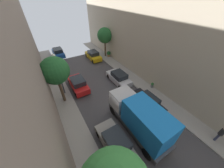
% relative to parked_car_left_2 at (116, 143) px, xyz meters
% --- Properties ---
extents(ground, '(32.00, 32.00, 0.00)m').
position_rel_parked_car_left_2_xyz_m(ground, '(2.70, 3.22, -0.72)').
color(ground, '#423F42').
extents(sidewalk_left, '(2.00, 44.00, 0.15)m').
position_rel_parked_car_left_2_xyz_m(sidewalk_left, '(-2.30, 3.22, -0.64)').
color(sidewalk_left, gray).
rests_on(sidewalk_left, ground).
extents(sidewalk_right, '(2.00, 44.00, 0.15)m').
position_rel_parked_car_left_2_xyz_m(sidewalk_right, '(7.70, 3.22, -0.64)').
color(sidewalk_right, gray).
rests_on(sidewalk_right, ground).
extents(building_right, '(6.00, 44.00, 14.23)m').
position_rel_parked_car_left_2_xyz_m(building_right, '(11.70, 3.22, 6.40)').
color(building_right, beige).
rests_on(building_right, ground).
extents(parked_car_left_2, '(1.78, 4.20, 1.57)m').
position_rel_parked_car_left_2_xyz_m(parked_car_left_2, '(0.00, 0.00, 0.00)').
color(parked_car_left_2, gray).
rests_on(parked_car_left_2, ground).
extents(parked_car_left_3, '(1.78, 4.20, 1.57)m').
position_rel_parked_car_left_2_xyz_m(parked_car_left_3, '(0.00, 9.18, 0.00)').
color(parked_car_left_3, red).
rests_on(parked_car_left_3, ground).
extents(parked_car_left_4, '(1.78, 4.20, 1.57)m').
position_rel_parked_car_left_2_xyz_m(parked_car_left_4, '(0.00, 21.14, 0.00)').
color(parked_car_left_4, '#194799').
rests_on(parked_car_left_4, ground).
extents(parked_car_right_1, '(1.78, 4.20, 1.57)m').
position_rel_parked_car_left_2_xyz_m(parked_car_right_1, '(5.40, 1.98, 0.00)').
color(parked_car_right_1, black).
rests_on(parked_car_right_1, ground).
extents(parked_car_right_2, '(1.78, 4.20, 1.57)m').
position_rel_parked_car_left_2_xyz_m(parked_car_right_2, '(5.40, 7.57, 0.00)').
color(parked_car_right_2, silver).
rests_on(parked_car_right_2, ground).
extents(parked_car_right_3, '(1.78, 4.20, 1.57)m').
position_rel_parked_car_left_2_xyz_m(parked_car_right_3, '(5.40, 16.28, 0.00)').
color(parked_car_right_3, gold).
rests_on(parked_car_right_3, ground).
extents(delivery_truck, '(2.26, 6.60, 3.38)m').
position_rel_parked_car_left_2_xyz_m(delivery_truck, '(2.70, 0.32, 1.07)').
color(delivery_truck, '#4C4C51').
rests_on(delivery_truck, ground).
extents(pedestrian, '(0.40, 0.36, 1.72)m').
position_rel_parked_car_left_2_xyz_m(pedestrian, '(7.78, -4.06, 0.35)').
color(pedestrian, '#2D334C').
rests_on(pedestrian, sidewalk_right).
extents(street_tree_1, '(2.71, 2.71, 5.29)m').
position_rel_parked_car_left_2_xyz_m(street_tree_1, '(7.91, 16.06, 3.33)').
color(street_tree_1, brown).
rests_on(street_tree_1, sidewalk_right).
extents(street_tree_2, '(2.82, 2.82, 5.51)m').
position_rel_parked_car_left_2_xyz_m(street_tree_2, '(-2.24, 7.69, 3.49)').
color(street_tree_2, brown).
rests_on(street_tree_2, sidewalk_left).
extents(potted_plant_0, '(0.56, 0.56, 0.88)m').
position_rel_parked_car_left_2_xyz_m(potted_plant_0, '(-3.03, 12.27, -0.06)').
color(potted_plant_0, slate).
rests_on(potted_plant_0, sidewalk_left).
extents(potted_plant_2, '(0.73, 0.73, 1.07)m').
position_rel_parked_car_left_2_xyz_m(potted_plant_2, '(8.29, 15.40, 0.03)').
color(potted_plant_2, brown).
rests_on(potted_plant_2, sidewalk_right).
extents(potted_plant_3, '(0.37, 0.37, 0.73)m').
position_rel_parked_car_left_2_xyz_m(potted_plant_3, '(8.41, 4.04, -0.18)').
color(potted_plant_3, slate).
rests_on(potted_plant_3, sidewalk_right).
extents(lamp_post, '(0.44, 0.44, 5.30)m').
position_rel_parked_car_left_2_xyz_m(lamp_post, '(-1.90, 8.98, 2.94)').
color(lamp_post, '#333338').
rests_on(lamp_post, sidewalk_left).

